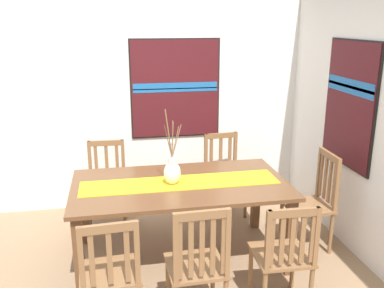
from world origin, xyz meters
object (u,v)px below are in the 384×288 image
at_px(chair_3, 224,173).
at_px(painting_on_side_wall, 350,104).
at_px(painting_on_back_wall, 175,89).
at_px(chair_4, 107,183).
at_px(dining_table, 180,193).
at_px(chair_1, 284,254).
at_px(centerpiece_vase, 172,170).
at_px(chair_5, 110,273).
at_px(chair_0, 313,200).
at_px(chair_2, 198,263).

xyz_separation_m(chair_3, painting_on_side_wall, (0.98, -0.84, 0.93)).
bearing_deg(painting_on_back_wall, chair_3, -40.01).
distance_m(chair_4, painting_on_back_wall, 1.32).
height_order(dining_table, chair_3, chair_3).
bearing_deg(chair_1, centerpiece_vase, 129.48).
xyz_separation_m(dining_table, chair_1, (0.65, -0.89, -0.18)).
xyz_separation_m(chair_4, chair_5, (0.03, -1.75, 0.00)).
bearing_deg(painting_on_side_wall, chair_5, -157.37).
relative_size(chair_4, painting_on_side_wall, 0.76).
bearing_deg(chair_1, chair_0, 52.70).
bearing_deg(painting_on_back_wall, chair_2, -94.71).
bearing_deg(chair_1, painting_on_back_wall, 102.43).
xyz_separation_m(dining_table, chair_4, (-0.67, 0.86, -0.19)).
bearing_deg(dining_table, painting_on_back_wall, 83.05).
xyz_separation_m(chair_0, chair_1, (-0.66, -0.86, -0.01)).
xyz_separation_m(dining_table, chair_0, (1.30, -0.03, -0.17)).
relative_size(centerpiece_vase, painting_on_back_wall, 0.60).
bearing_deg(chair_0, chair_2, -145.99).
distance_m(chair_2, chair_5, 0.62).
relative_size(chair_1, chair_4, 1.00).
distance_m(dining_table, painting_on_side_wall, 1.80).
bearing_deg(painting_on_side_wall, chair_4, 160.90).
xyz_separation_m(chair_0, chair_3, (-0.65, 0.93, -0.02)).
xyz_separation_m(dining_table, chair_3, (0.65, 0.90, -0.19)).
xyz_separation_m(chair_0, chair_2, (-1.33, -0.89, 0.01)).
height_order(chair_4, painting_on_back_wall, painting_on_back_wall).
bearing_deg(chair_1, painting_on_side_wall, 43.84).
bearing_deg(centerpiece_vase, chair_1, -50.52).
height_order(chair_0, painting_on_back_wall, painting_on_back_wall).
bearing_deg(painting_on_back_wall, centerpiece_vase, -99.97).
relative_size(centerpiece_vase, chair_1, 0.76).
height_order(centerpiece_vase, chair_1, centerpiece_vase).
bearing_deg(chair_3, centerpiece_vase, -128.42).
bearing_deg(chair_2, chair_3, 69.63).
distance_m(centerpiece_vase, painting_on_side_wall, 1.79).
height_order(centerpiece_vase, chair_0, centerpiece_vase).
bearing_deg(chair_1, dining_table, 125.95).
bearing_deg(painting_on_back_wall, chair_1, -77.57).
xyz_separation_m(centerpiece_vase, painting_on_back_wall, (0.23, 1.33, 0.52)).
relative_size(dining_table, painting_on_back_wall, 1.69).
height_order(dining_table, chair_4, chair_4).
bearing_deg(dining_table, chair_5, -125.87).
distance_m(chair_3, chair_4, 1.32).
distance_m(centerpiece_vase, chair_4, 1.14).
xyz_separation_m(dining_table, painting_on_side_wall, (1.64, 0.06, 0.75)).
relative_size(centerpiece_vase, chair_3, 0.75).
relative_size(chair_1, painting_on_back_wall, 0.79).
bearing_deg(chair_2, painting_on_back_wall, 85.29).
distance_m(painting_on_back_wall, painting_on_side_wall, 1.93).
xyz_separation_m(chair_0, painting_on_side_wall, (0.34, 0.09, 0.91)).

